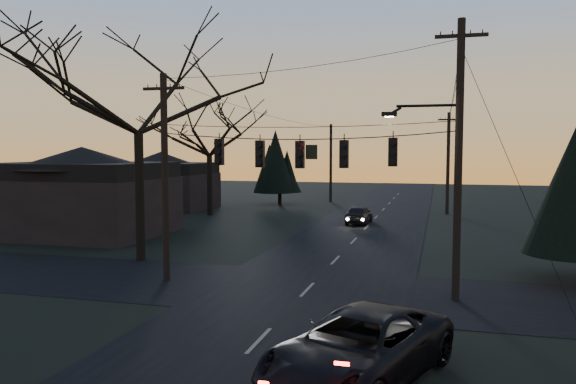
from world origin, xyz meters
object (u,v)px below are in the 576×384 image
(utility_pole_far_r, at_px, (447,214))
(utility_pole_far_l, at_px, (331,202))
(utility_pole_left, at_px, (167,281))
(sedan_oncoming_a, at_px, (359,215))
(utility_pole_right, at_px, (455,300))
(bare_tree_left, at_px, (137,81))
(suv_near, at_px, (359,348))

(utility_pole_far_r, height_order, utility_pole_far_l, utility_pole_far_r)
(utility_pole_left, distance_m, sedan_oncoming_a, 20.56)
(utility_pole_right, xyz_separation_m, sedan_oncoming_a, (-6.30, 19.88, 0.67))
(utility_pole_far_l, bearing_deg, utility_pole_far_r, -34.82)
(utility_pole_far_r, height_order, bare_tree_left, bare_tree_left)
(utility_pole_left, height_order, utility_pole_far_l, utility_pole_left)
(utility_pole_left, xyz_separation_m, suv_near, (9.14, -8.03, 0.81))
(utility_pole_left, distance_m, utility_pole_far_r, 30.27)
(utility_pole_right, height_order, utility_pole_far_r, utility_pole_right)
(utility_pole_far_l, relative_size, bare_tree_left, 0.64)
(utility_pole_far_r, height_order, suv_near, utility_pole_far_r)
(suv_near, bearing_deg, utility_pole_far_r, 107.54)
(utility_pole_left, bearing_deg, bare_tree_left, 132.33)
(utility_pole_far_l, distance_m, suv_near, 44.98)
(utility_pole_right, xyz_separation_m, bare_tree_left, (-14.72, 3.54, 8.69))
(utility_pole_far_r, relative_size, sedan_oncoming_a, 2.16)
(utility_pole_right, relative_size, utility_pole_far_r, 1.18)
(utility_pole_right, relative_size, suv_near, 1.71)
(suv_near, bearing_deg, bare_tree_left, 158.19)
(utility_pole_left, relative_size, sedan_oncoming_a, 2.16)
(utility_pole_right, bearing_deg, suv_near, -106.40)
(suv_near, relative_size, sedan_oncoming_a, 1.48)
(sedan_oncoming_a, bearing_deg, bare_tree_left, 65.09)
(utility_pole_far_r, relative_size, bare_tree_left, 0.68)
(utility_pole_right, distance_m, sedan_oncoming_a, 20.87)
(utility_pole_right, height_order, utility_pole_left, utility_pole_right)
(utility_pole_right, relative_size, utility_pole_far_l, 1.25)
(suv_near, height_order, sedan_oncoming_a, suv_near)
(utility_pole_left, xyz_separation_m, sedan_oncoming_a, (5.20, 19.88, 0.67))
(bare_tree_left, relative_size, sedan_oncoming_a, 3.16)
(utility_pole_right, distance_m, utility_pole_far_r, 28.00)
(utility_pole_right, distance_m, suv_near, 8.41)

